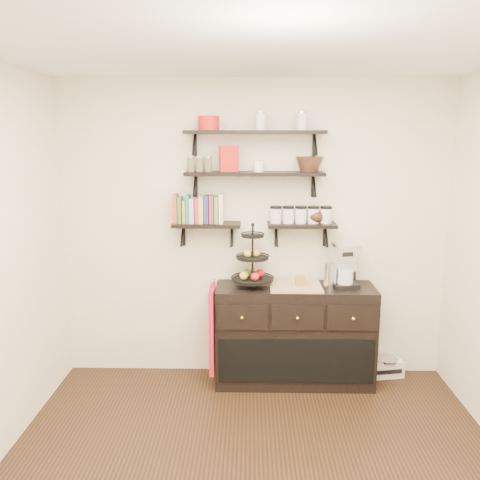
# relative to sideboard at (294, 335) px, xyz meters

# --- Properties ---
(ceiling) EXTENTS (3.50, 3.50, 0.02)m
(ceiling) POSITION_rel_sideboard_xyz_m (-0.37, -1.51, 2.25)
(ceiling) COLOR white
(ceiling) RESTS_ON back_wall
(back_wall) EXTENTS (3.50, 0.02, 2.70)m
(back_wall) POSITION_rel_sideboard_xyz_m (-0.37, 0.24, 0.90)
(back_wall) COLOR white
(back_wall) RESTS_ON ground
(shelf_top) EXTENTS (1.20, 0.27, 0.23)m
(shelf_top) POSITION_rel_sideboard_xyz_m (-0.37, 0.10, 1.78)
(shelf_top) COLOR black
(shelf_top) RESTS_ON back_wall
(shelf_mid) EXTENTS (1.20, 0.27, 0.23)m
(shelf_mid) POSITION_rel_sideboard_xyz_m (-0.37, 0.10, 1.43)
(shelf_mid) COLOR black
(shelf_mid) RESTS_ON back_wall
(shelf_low_left) EXTENTS (0.60, 0.25, 0.23)m
(shelf_low_left) POSITION_rel_sideboard_xyz_m (-0.79, 0.12, 0.98)
(shelf_low_left) COLOR black
(shelf_low_left) RESTS_ON back_wall
(shelf_low_right) EXTENTS (0.60, 0.25, 0.23)m
(shelf_low_right) POSITION_rel_sideboard_xyz_m (0.05, 0.12, 0.98)
(shelf_low_right) COLOR black
(shelf_low_right) RESTS_ON back_wall
(cookbooks) EXTENTS (0.40, 0.15, 0.26)m
(cookbooks) POSITION_rel_sideboard_xyz_m (-0.85, 0.12, 1.11)
(cookbooks) COLOR red
(cookbooks) RESTS_ON shelf_low_left
(glass_canisters) EXTENTS (0.54, 0.10, 0.13)m
(glass_canisters) POSITION_rel_sideboard_xyz_m (0.04, 0.12, 1.06)
(glass_canisters) COLOR silver
(glass_canisters) RESTS_ON shelf_low_right
(sideboard) EXTENTS (1.40, 0.50, 0.92)m
(sideboard) POSITION_rel_sideboard_xyz_m (0.00, 0.00, 0.00)
(sideboard) COLOR black
(sideboard) RESTS_ON floor
(fruit_stand) EXTENTS (0.37, 0.37, 0.54)m
(fruit_stand) POSITION_rel_sideboard_xyz_m (-0.38, 0.00, 0.63)
(fruit_stand) COLOR black
(fruit_stand) RESTS_ON sideboard
(candle) EXTENTS (0.08, 0.08, 0.08)m
(candle) POSITION_rel_sideboard_xyz_m (0.04, 0.00, 0.50)
(candle) COLOR #986123
(candle) RESTS_ON sideboard
(coffee_maker) EXTENTS (0.25, 0.25, 0.39)m
(coffee_maker) POSITION_rel_sideboard_xyz_m (0.43, 0.03, 0.63)
(coffee_maker) COLOR black
(coffee_maker) RESTS_ON sideboard
(thermal_carafe) EXTENTS (0.11, 0.11, 0.22)m
(thermal_carafe) POSITION_rel_sideboard_xyz_m (0.30, -0.02, 0.56)
(thermal_carafe) COLOR silver
(thermal_carafe) RESTS_ON sideboard
(apron) EXTENTS (0.04, 0.32, 0.76)m
(apron) POSITION_rel_sideboard_xyz_m (-0.73, -0.10, 0.09)
(apron) COLOR #B3132E
(apron) RESTS_ON sideboard
(radio) EXTENTS (0.31, 0.22, 0.17)m
(radio) POSITION_rel_sideboard_xyz_m (0.88, 0.12, -0.37)
(radio) COLOR silver
(radio) RESTS_ON floor
(recipe_box) EXTENTS (0.17, 0.10, 0.22)m
(recipe_box) POSITION_rel_sideboard_xyz_m (-0.59, 0.10, 1.56)
(recipe_box) COLOR red
(recipe_box) RESTS_ON shelf_mid
(walnut_bowl) EXTENTS (0.24, 0.24, 0.13)m
(walnut_bowl) POSITION_rel_sideboard_xyz_m (0.10, 0.10, 1.51)
(walnut_bowl) COLOR black
(walnut_bowl) RESTS_ON shelf_mid
(ramekins) EXTENTS (0.09, 0.09, 0.10)m
(ramekins) POSITION_rel_sideboard_xyz_m (-0.33, 0.10, 1.50)
(ramekins) COLOR white
(ramekins) RESTS_ON shelf_mid
(teapot) EXTENTS (0.21, 0.18, 0.14)m
(teapot) POSITION_rel_sideboard_xyz_m (0.18, 0.12, 1.07)
(teapot) COLOR #3A1C11
(teapot) RESTS_ON shelf_low_right
(red_pot) EXTENTS (0.18, 0.18, 0.12)m
(red_pot) POSITION_rel_sideboard_xyz_m (-0.76, 0.10, 1.86)
(red_pot) COLOR red
(red_pot) RESTS_ON shelf_top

